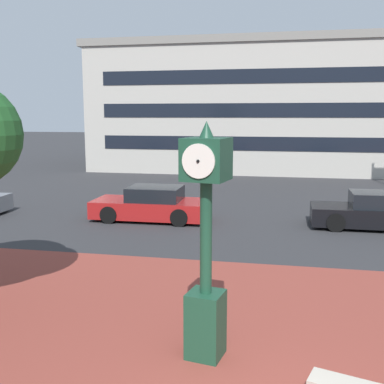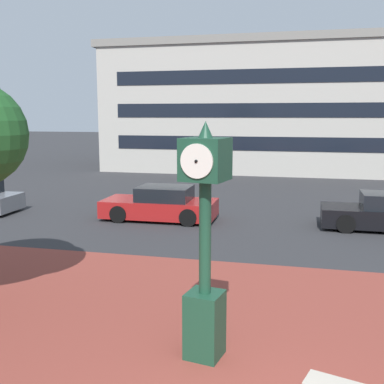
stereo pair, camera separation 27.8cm
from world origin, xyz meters
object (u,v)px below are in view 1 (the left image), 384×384
at_px(street_clock, 206,246).
at_px(car_street_far, 151,205).
at_px(car_street_near, 374,212).
at_px(civic_building, 303,108).

relative_size(street_clock, car_street_far, 0.90).
relative_size(street_clock, car_street_near, 0.92).
bearing_deg(civic_building, street_clock, -94.31).
distance_m(car_street_near, car_street_far, 8.06).
distance_m(street_clock, civic_building, 30.52).
bearing_deg(car_street_far, civic_building, -17.17).
bearing_deg(civic_building, car_street_near, -84.39).
xyz_separation_m(street_clock, car_street_near, (4.28, 10.01, -1.31)).
bearing_deg(car_street_near, street_clock, 156.87).
height_order(car_street_near, car_street_far, same).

